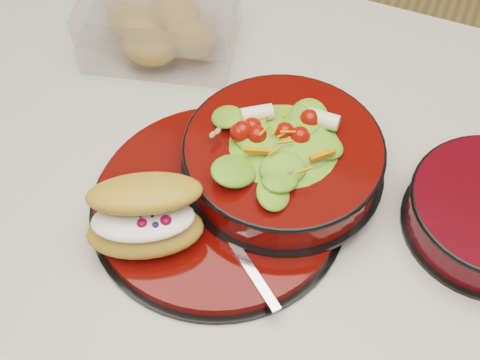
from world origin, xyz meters
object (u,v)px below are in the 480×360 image
at_px(dinner_plate, 219,203).
at_px(croissant, 146,216).
at_px(island_counter, 213,300).
at_px(salad_bowl, 284,151).
at_px(fork, 240,253).
at_px(pastry_box, 161,22).

relative_size(dinner_plate, croissant, 2.07).
relative_size(island_counter, salad_bowl, 4.97).
bearing_deg(island_counter, fork, -52.31).
height_order(island_counter, croissant, croissant).
bearing_deg(island_counter, salad_bowl, -8.35).
bearing_deg(croissant, salad_bowl, 25.34).
bearing_deg(croissant, fork, -19.62).
xyz_separation_m(salad_bowl, fork, (-0.00, -0.13, -0.04)).
distance_m(dinner_plate, fork, 0.08).
distance_m(salad_bowl, fork, 0.13).
bearing_deg(salad_bowl, dinner_plate, -129.62).
relative_size(croissant, pastry_box, 0.62).
bearing_deg(pastry_box, salad_bowl, -48.62).
height_order(island_counter, fork, fork).
relative_size(dinner_plate, fork, 2.46).
bearing_deg(dinner_plate, pastry_box, 128.94).
xyz_separation_m(dinner_plate, pastry_box, (-0.19, 0.24, 0.03)).
height_order(dinner_plate, pastry_box, pastry_box).
distance_m(salad_bowl, pastry_box, 0.30).
bearing_deg(fork, croissant, 136.55).
xyz_separation_m(fork, pastry_box, (-0.25, 0.30, 0.02)).
distance_m(fork, pastry_box, 0.39).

